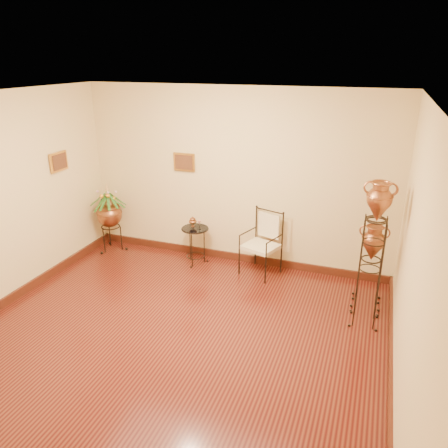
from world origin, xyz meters
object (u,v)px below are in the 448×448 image
(armchair, at_px, (261,244))
(side_table, at_px, (195,245))
(amphora_mid, at_px, (373,244))
(amphora_tall, at_px, (372,254))
(planter_urn, at_px, (109,212))

(armchair, distance_m, side_table, 1.11)
(amphora_mid, bearing_deg, amphora_tall, -90.00)
(amphora_mid, relative_size, planter_urn, 1.41)
(armchair, bearing_deg, planter_urn, -161.93)
(planter_urn, bearing_deg, amphora_mid, -4.65)
(amphora_mid, height_order, side_table, amphora_mid)
(amphora_mid, distance_m, armchair, 1.69)
(amphora_mid, xyz_separation_m, side_table, (-2.70, 0.35, -0.56))
(amphora_mid, bearing_deg, armchair, 167.73)
(armchair, bearing_deg, amphora_mid, 5.80)
(amphora_tall, xyz_separation_m, armchair, (-1.61, 0.85, -0.46))
(amphora_mid, height_order, planter_urn, amphora_mid)
(amphora_tall, bearing_deg, amphora_mid, 90.00)
(amphora_tall, relative_size, armchair, 1.89)
(amphora_tall, height_order, amphora_mid, amphora_tall)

